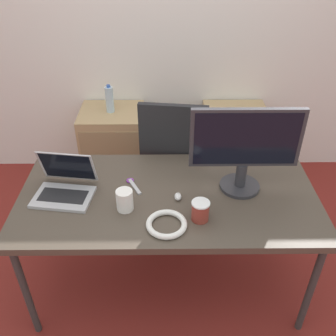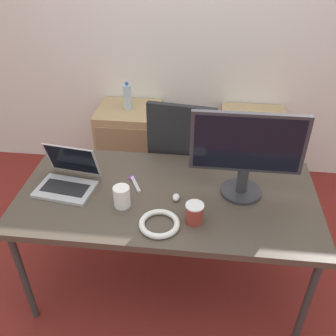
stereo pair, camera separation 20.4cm
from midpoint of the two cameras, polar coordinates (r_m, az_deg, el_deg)
ground_plane at (r=2.63m, az=-2.31°, el=-16.81°), size 14.00×14.00×0.00m
wall_back at (r=3.16m, az=-2.23°, el=20.93°), size 10.00×0.05×2.60m
desk at (r=2.13m, az=-2.74°, el=-5.12°), size 1.67×0.82×0.74m
office_chair at (r=2.82m, az=-0.97°, el=-1.21°), size 0.56×0.59×1.07m
cabinet_left at (r=3.33m, az=-9.96°, el=3.20°), size 0.52×0.45×0.68m
cabinet_right at (r=3.32m, az=8.10°, el=3.30°), size 0.52×0.45×0.68m
water_bottle at (r=3.13m, az=-10.77°, el=10.19°), size 0.07×0.07×0.23m
laptop_center at (r=2.18m, az=-18.09°, el=-2.79°), size 0.34×0.32×0.23m
monitor at (r=2.01m, az=8.81°, el=3.06°), size 0.59×0.23×0.50m
mouse at (r=2.05m, az=-1.32°, el=-4.48°), size 0.04×0.06×0.03m
coffee_cup_white at (r=1.99m, az=-9.55°, el=-4.96°), size 0.09×0.09×0.12m
coffee_cup_brown at (r=1.90m, az=1.89°, el=-6.66°), size 0.09×0.09×0.11m
cable_coil at (r=1.89m, az=-3.34°, el=-8.66°), size 0.21×0.21×0.03m
scissors at (r=2.18m, az=-8.03°, el=-2.61°), size 0.10×0.16×0.01m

